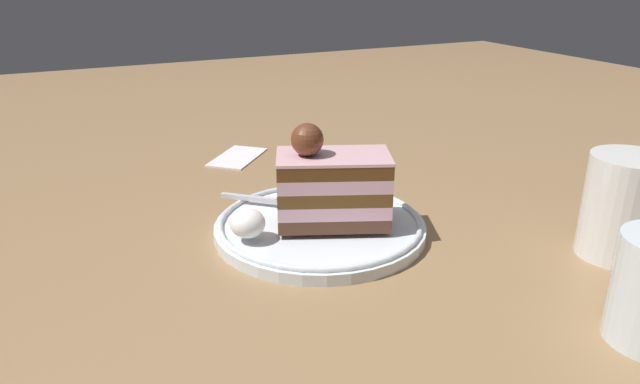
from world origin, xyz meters
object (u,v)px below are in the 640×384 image
object	(u,v)px
whipped_cream_dollop	(248,223)
folded_napkin	(238,157)
cake_slice	(329,186)
fork	(269,200)
drink_glass_far	(623,213)
dessert_plate	(320,226)

from	to	relation	value
whipped_cream_dollop	folded_napkin	bearing A→B (deg)	163.98
cake_slice	fork	size ratio (longest dim) A/B	1.48
cake_slice	folded_napkin	size ratio (longest dim) A/B	1.29
cake_slice	fork	bearing A→B (deg)	-154.08
whipped_cream_dollop	drink_glass_far	bearing A→B (deg)	63.55
cake_slice	drink_glass_far	distance (m)	0.28
cake_slice	folded_napkin	bearing A→B (deg)	-179.22
folded_napkin	dessert_plate	bearing A→B (deg)	-0.21
dessert_plate	folded_napkin	size ratio (longest dim) A/B	2.21
dessert_plate	drink_glass_far	world-z (taller)	drink_glass_far
fork	drink_glass_far	world-z (taller)	drink_glass_far
dessert_plate	fork	size ratio (longest dim) A/B	2.54
dessert_plate	cake_slice	world-z (taller)	cake_slice
cake_slice	fork	distance (m)	0.09
dessert_plate	folded_napkin	xyz separation A→B (m)	(-0.28, 0.00, -0.01)
folded_napkin	whipped_cream_dollop	bearing A→B (deg)	-16.02
fork	dessert_plate	bearing A→B (deg)	26.33
folded_napkin	cake_slice	bearing A→B (deg)	0.78
dessert_plate	folded_napkin	bearing A→B (deg)	179.79
whipped_cream_dollop	folded_napkin	xyz separation A→B (m)	(-0.29, 0.08, -0.03)
fork	cake_slice	bearing A→B (deg)	25.92
fork	drink_glass_far	size ratio (longest dim) A/B	0.87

